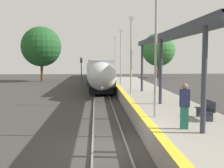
{
  "coord_description": "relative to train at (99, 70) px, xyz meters",
  "views": [
    {
      "loc": [
        -0.58,
        -11.61,
        3.77
      ],
      "look_at": [
        0.54,
        7.5,
        2.07
      ],
      "focal_mm": 45.0,
      "sensor_mm": 36.0,
      "label": 1
    }
  ],
  "objects": [
    {
      "name": "ground_plane",
      "position": [
        0.0,
        -33.27,
        -2.12
      ],
      "size": [
        120.0,
        120.0,
        0.0
      ],
      "primitive_type": "plane",
      "color": "#383533"
    },
    {
      "name": "rail_left",
      "position": [
        -0.72,
        -33.27,
        -2.05
      ],
      "size": [
        0.08,
        90.0,
        0.15
      ],
      "primitive_type": "cube",
      "color": "slate",
      "rests_on": "ground_plane"
    },
    {
      "name": "rail_right",
      "position": [
        0.72,
        -33.27,
        -2.05
      ],
      "size": [
        0.08,
        90.0,
        0.15
      ],
      "primitive_type": "cube",
      "color": "slate",
      "rests_on": "ground_plane"
    },
    {
      "name": "train",
      "position": [
        0.0,
        0.0,
        0.0
      ],
      "size": [
        2.91,
        40.92,
        3.69
      ],
      "color": "black",
      "rests_on": "ground_plane"
    },
    {
      "name": "platform_right",
      "position": [
        3.65,
        -33.27,
        -1.62
      ],
      "size": [
        4.2,
        64.0,
        1.01
      ],
      "color": "gray",
      "rests_on": "ground_plane"
    },
    {
      "name": "platform_bench",
      "position": [
        4.52,
        -32.37,
        -0.65
      ],
      "size": [
        0.44,
        1.45,
        0.89
      ],
      "color": "#2D333D",
      "rests_on": "platform_right"
    },
    {
      "name": "person_waiting",
      "position": [
        2.92,
        -34.12,
        -0.16
      ],
      "size": [
        0.36,
        0.24,
        1.83
      ],
      "color": "#1E604C",
      "rests_on": "platform_right"
    },
    {
      "name": "railway_signal",
      "position": [
        -2.5,
        -6.62,
        0.33
      ],
      "size": [
        0.28,
        0.28,
        3.97
      ],
      "color": "#59595E",
      "rests_on": "ground_plane"
    },
    {
      "name": "lamppost_near",
      "position": [
        2.25,
        -31.78,
        2.34
      ],
      "size": [
        0.36,
        0.2,
        6.12
      ],
      "color": "#9E9EA3",
      "rests_on": "platform_right"
    },
    {
      "name": "lamppost_mid",
      "position": [
        2.25,
        -22.62,
        2.34
      ],
      "size": [
        0.36,
        0.2,
        6.12
      ],
      "color": "#9E9EA3",
      "rests_on": "platform_right"
    },
    {
      "name": "lamppost_far",
      "position": [
        2.25,
        -13.46,
        2.34
      ],
      "size": [
        0.36,
        0.2,
        6.12
      ],
      "color": "#9E9EA3",
      "rests_on": "platform_right"
    },
    {
      "name": "lamppost_farthest",
      "position": [
        2.25,
        -4.29,
        2.34
      ],
      "size": [
        0.36,
        0.2,
        6.12
      ],
      "color": "#9E9EA3",
      "rests_on": "platform_right"
    },
    {
      "name": "station_canopy",
      "position": [
        4.0,
        -27.84,
        2.91
      ],
      "size": [
        2.02,
        16.86,
        4.32
      ],
      "color": "#333842",
      "rests_on": "platform_right"
    },
    {
      "name": "background_tree_left",
      "position": [
        -9.64,
        3.09,
        3.74
      ],
      "size": [
        6.69,
        6.69,
        9.22
      ],
      "color": "brown",
      "rests_on": "ground_plane"
    },
    {
      "name": "background_tree_right",
      "position": [
        11.92,
        10.37,
        3.52
      ],
      "size": [
        6.58,
        6.58,
        8.94
      ],
      "color": "brown",
      "rests_on": "ground_plane"
    }
  ]
}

